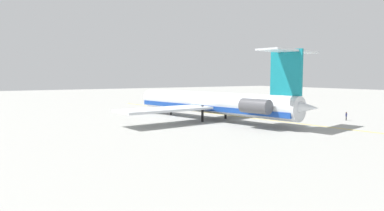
# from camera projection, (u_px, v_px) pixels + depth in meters

# --- Properties ---
(ground) EXTENTS (328.42, 328.42, 0.00)m
(ground) POSITION_uv_depth(u_px,v_px,m) (230.00, 116.00, 71.62)
(ground) COLOR #9E9E99
(main_jetliner) EXTENTS (42.76, 38.08, 12.53)m
(main_jetliner) POSITION_uv_depth(u_px,v_px,m) (214.00, 102.00, 64.67)
(main_jetliner) COLOR silver
(main_jetliner) RESTS_ON ground
(ground_crew_near_nose) EXTENTS (0.38, 0.27, 1.70)m
(ground_crew_near_nose) POSITION_uv_depth(u_px,v_px,m) (228.00, 103.00, 93.16)
(ground_crew_near_nose) COLOR black
(ground_crew_near_nose) RESTS_ON ground
(ground_crew_near_tail) EXTENTS (0.40, 0.26, 1.64)m
(ground_crew_near_tail) POSITION_uv_depth(u_px,v_px,m) (346.00, 115.00, 64.71)
(ground_crew_near_tail) COLOR black
(ground_crew_near_tail) RESTS_ON ground
(safety_cone_nose) EXTENTS (0.40, 0.40, 0.55)m
(safety_cone_nose) POSITION_uv_depth(u_px,v_px,m) (189.00, 106.00, 92.68)
(safety_cone_nose) COLOR #EA590F
(safety_cone_nose) RESTS_ON ground
(taxiway_centreline) EXTENTS (92.26, 14.26, 0.01)m
(taxiway_centreline) POSITION_uv_depth(u_px,v_px,m) (243.00, 117.00, 70.30)
(taxiway_centreline) COLOR gold
(taxiway_centreline) RESTS_ON ground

